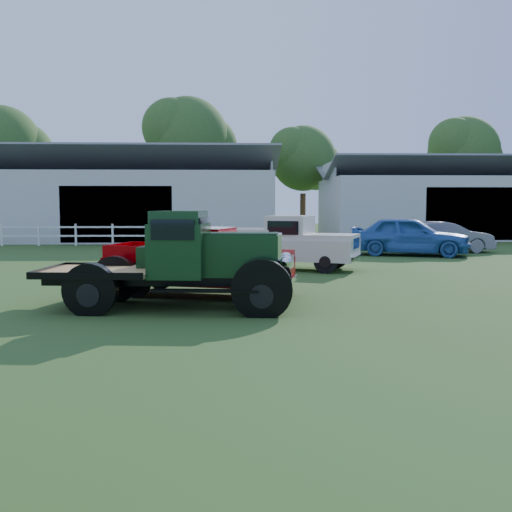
{
  "coord_description": "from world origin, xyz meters",
  "views": [
    {
      "loc": [
        -0.25,
        -11.47,
        2.16
      ],
      "look_at": [
        0.2,
        1.2,
        1.05
      ],
      "focal_mm": 40.0,
      "sensor_mm": 36.0,
      "label": 1
    }
  ],
  "objects_px": {
    "vintage_flatbed": "(176,260)",
    "white_pickup": "(287,243)",
    "red_pickup": "(200,261)",
    "misc_car_blue": "(409,236)",
    "misc_car_grey": "(445,237)"
  },
  "relations": [
    {
      "from": "red_pickup",
      "to": "white_pickup",
      "type": "bearing_deg",
      "value": 81.53
    },
    {
      "from": "misc_car_blue",
      "to": "vintage_flatbed",
      "type": "bearing_deg",
      "value": 164.81
    },
    {
      "from": "vintage_flatbed",
      "to": "misc_car_blue",
      "type": "height_order",
      "value": "vintage_flatbed"
    },
    {
      "from": "vintage_flatbed",
      "to": "misc_car_grey",
      "type": "height_order",
      "value": "vintage_flatbed"
    },
    {
      "from": "misc_car_blue",
      "to": "misc_car_grey",
      "type": "height_order",
      "value": "misc_car_blue"
    },
    {
      "from": "misc_car_blue",
      "to": "misc_car_grey",
      "type": "relative_size",
      "value": 1.17
    },
    {
      "from": "red_pickup",
      "to": "misc_car_blue",
      "type": "xyz_separation_m",
      "value": [
        8.49,
        10.9,
        0.03
      ]
    },
    {
      "from": "misc_car_blue",
      "to": "misc_car_grey",
      "type": "bearing_deg",
      "value": -32.91
    },
    {
      "from": "misc_car_grey",
      "to": "red_pickup",
      "type": "bearing_deg",
      "value": 139.06
    },
    {
      "from": "misc_car_grey",
      "to": "white_pickup",
      "type": "bearing_deg",
      "value": 129.99
    },
    {
      "from": "white_pickup",
      "to": "misc_car_blue",
      "type": "xyz_separation_m",
      "value": [
        5.85,
        5.22,
        -0.04
      ]
    },
    {
      "from": "vintage_flatbed",
      "to": "white_pickup",
      "type": "bearing_deg",
      "value": 72.77
    },
    {
      "from": "red_pickup",
      "to": "misc_car_grey",
      "type": "relative_size",
      "value": 1.05
    },
    {
      "from": "vintage_flatbed",
      "to": "misc_car_grey",
      "type": "relative_size",
      "value": 1.2
    },
    {
      "from": "misc_car_blue",
      "to": "red_pickup",
      "type": "bearing_deg",
      "value": 161.89
    }
  ]
}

